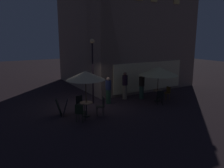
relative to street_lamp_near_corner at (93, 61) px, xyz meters
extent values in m
plane|color=#2A1F24|center=(-0.73, -0.55, -2.70)|extent=(60.00, 60.00, 0.00)
cube|color=gray|center=(5.28, 1.53, 1.74)|extent=(8.91, 2.16, 8.89)
cube|color=gray|center=(1.91, 4.78, 1.74)|extent=(2.16, 8.67, 8.89)
cube|color=beige|center=(4.84, 0.41, -1.45)|extent=(6.24, 0.08, 2.10)
cylinder|color=black|center=(0.00, 0.00, -0.80)|extent=(0.10, 0.10, 3.80)
sphere|color=#F8C782|center=(0.00, 0.00, 1.19)|extent=(0.29, 0.29, 0.29)
cube|color=black|center=(-2.26, -1.28, -2.21)|extent=(0.47, 0.62, 0.95)
cube|color=black|center=(-2.60, -1.16, -2.21)|extent=(0.47, 0.62, 0.95)
cylinder|color=black|center=(3.88, -1.65, -2.69)|extent=(0.40, 0.40, 0.03)
cylinder|color=black|center=(3.88, -1.65, -2.36)|extent=(0.06, 0.06, 0.68)
cylinder|color=#7F664A|center=(3.88, -1.65, -2.01)|extent=(0.61, 0.61, 0.03)
cylinder|color=black|center=(-1.37, -2.00, -2.69)|extent=(0.40, 0.40, 0.03)
cylinder|color=black|center=(-1.37, -2.00, -2.33)|extent=(0.06, 0.06, 0.74)
cylinder|color=#886246|center=(-1.37, -2.00, -1.95)|extent=(0.68, 0.68, 0.03)
cylinder|color=black|center=(3.88, -1.65, -2.67)|extent=(0.36, 0.36, 0.06)
cylinder|color=#513021|center=(3.88, -1.65, -1.59)|extent=(0.05, 0.05, 2.23)
cone|color=beige|center=(3.88, -1.65, -0.70)|extent=(2.51, 2.51, 0.55)
cylinder|color=black|center=(-1.37, -2.00, -2.67)|extent=(0.36, 0.36, 0.06)
cylinder|color=#503C23|center=(-1.37, -2.00, -1.51)|extent=(0.05, 0.05, 2.39)
cone|color=beige|center=(-1.37, -2.00, -0.49)|extent=(2.02, 2.02, 0.45)
cylinder|color=black|center=(3.41, -2.10, -2.48)|extent=(0.03, 0.03, 0.44)
cylinder|color=black|center=(3.70, -2.27, -2.48)|extent=(0.03, 0.03, 0.44)
cylinder|color=black|center=(3.24, -2.38, -2.48)|extent=(0.03, 0.03, 0.44)
cylinder|color=black|center=(3.52, -2.55, -2.48)|extent=(0.03, 0.03, 0.44)
cube|color=black|center=(3.47, -2.33, -2.24)|extent=(0.57, 0.57, 0.04)
cube|color=black|center=(3.37, -2.49, -2.01)|extent=(0.37, 0.25, 0.43)
cylinder|color=brown|center=(4.41, -1.86, -2.49)|extent=(0.03, 0.03, 0.43)
cylinder|color=brown|center=(4.45, -1.55, -2.49)|extent=(0.03, 0.03, 0.43)
cylinder|color=brown|center=(4.72, -1.90, -2.49)|extent=(0.03, 0.03, 0.43)
cylinder|color=brown|center=(4.76, -1.59, -2.49)|extent=(0.03, 0.03, 0.43)
cube|color=brown|center=(4.58, -1.73, -2.25)|extent=(0.43, 0.43, 0.04)
cube|color=brown|center=(4.76, -1.74, -2.03)|extent=(0.08, 0.39, 0.40)
cylinder|color=black|center=(-0.87, -2.32, -2.46)|extent=(0.03, 0.03, 0.48)
cylinder|color=black|center=(-0.78, -1.99, -2.46)|extent=(0.03, 0.03, 0.48)
cylinder|color=black|center=(-0.54, -2.42, -2.46)|extent=(0.03, 0.03, 0.48)
cylinder|color=black|center=(-0.45, -2.09, -2.46)|extent=(0.03, 0.03, 0.48)
cube|color=black|center=(-0.66, -2.20, -2.21)|extent=(0.53, 0.53, 0.04)
cube|color=black|center=(-0.47, -2.26, -1.95)|extent=(0.16, 0.42, 0.48)
cylinder|color=black|center=(-1.23, -1.41, -2.47)|extent=(0.03, 0.03, 0.46)
cylinder|color=black|center=(-1.54, -1.42, -2.47)|extent=(0.03, 0.03, 0.46)
cylinder|color=black|center=(-1.24, -1.10, -2.47)|extent=(0.03, 0.03, 0.46)
cylinder|color=black|center=(-1.55, -1.11, -2.47)|extent=(0.03, 0.03, 0.46)
cube|color=black|center=(-1.39, -1.26, -2.23)|extent=(0.40, 0.40, 0.04)
cube|color=black|center=(-1.39, -1.09, -1.99)|extent=(0.39, 0.05, 0.44)
cylinder|color=black|center=(-1.91, -2.30, -2.48)|extent=(0.03, 0.03, 0.45)
cylinder|color=black|center=(-1.67, -2.54, -2.48)|extent=(0.03, 0.03, 0.45)
cylinder|color=black|center=(-2.15, -2.54, -2.48)|extent=(0.03, 0.03, 0.45)
cylinder|color=black|center=(-1.91, -2.78, -2.48)|extent=(0.03, 0.03, 0.45)
cube|color=black|center=(-1.91, -2.54, -2.23)|extent=(0.60, 0.60, 0.04)
cube|color=black|center=(-2.05, -2.67, -2.00)|extent=(0.33, 0.33, 0.43)
cylinder|color=#816E56|center=(2.29, -0.17, -2.22)|extent=(0.31, 0.31, 0.96)
cylinder|color=black|center=(2.29, -0.17, -1.41)|extent=(0.36, 0.36, 0.67)
sphere|color=brown|center=(2.29, -0.17, -0.97)|extent=(0.23, 0.23, 0.23)
cylinder|color=#27482E|center=(0.80, -0.54, -2.25)|extent=(0.31, 0.31, 0.91)
cylinder|color=navy|center=(0.80, -0.54, -1.51)|extent=(0.36, 0.36, 0.58)
sphere|color=tan|center=(0.80, -0.54, -1.12)|extent=(0.23, 0.23, 0.23)
cylinder|color=#2B4336|center=(3.34, -0.65, -2.26)|extent=(0.31, 0.31, 0.88)
cylinder|color=black|center=(3.34, -0.65, -1.52)|extent=(0.37, 0.37, 0.61)
sphere|color=brown|center=(3.34, -0.65, -1.12)|extent=(0.20, 0.20, 0.20)
camera|label=1|loc=(-6.01, -12.58, 1.49)|focal=36.41mm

